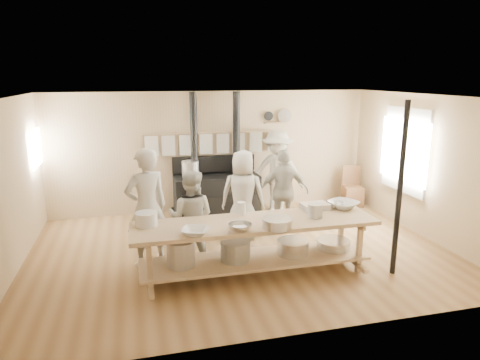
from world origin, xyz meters
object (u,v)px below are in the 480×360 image
Objects in this scene: cook_right at (284,192)px; roasting_pan at (315,206)px; cook_left at (191,217)px; chair at (352,194)px; stove at (216,190)px; prep_table at (255,242)px; cook_by_window at (277,172)px; cook_far_left at (147,208)px; cook_center at (243,195)px.

roasting_pan is (0.06, -1.28, 0.10)m from cook_right.
cook_left is 1.69× the size of chair.
stove is 2.89× the size of chair.
prep_table is 3.16m from cook_by_window.
cook_left is 3.07m from cook_by_window.
prep_table is at bearing 132.82° from cook_far_left.
roasting_pan is (1.93, -0.34, 0.14)m from cook_left.
cook_right is (1.88, 0.94, 0.04)m from cook_left.
cook_by_window is at bearing 65.29° from prep_table.
chair is at bearing -135.13° from cook_center.
chair is at bearing -2.71° from stove.
prep_table is at bearing -89.61° from cook_by_window.
cook_left reaches higher than chair.
cook_right is 1.78× the size of chair.
cook_right is at bearing 57.36° from prep_table.
cook_by_window is at bearing -168.35° from chair.
chair is at bearing 25.65° from cook_by_window.
cook_far_left is at bearing 170.23° from roasting_pan.
stove is at bearing -62.73° from cook_center.
stove is at bearing -162.19° from cook_by_window.
cook_by_window is (1.31, 2.85, 0.38)m from prep_table.
cook_center is at bearing 19.35° from cook_right.
stove is at bearing 112.02° from roasting_pan.
cook_center is at bearing -104.03° from cook_by_window.
cook_far_left is at bearing -144.84° from chair.
cook_far_left reaches higher than prep_table.
cook_center is 1.46m from roasting_pan.
cook_right is 1.28m from roasting_pan.
stove reaches higher than prep_table.
cook_left is at bearing -109.58° from cook_by_window.
chair is (4.68, 2.09, -0.67)m from cook_far_left.
chair is (3.16, 2.87, -0.25)m from prep_table.
chair is at bearing -175.96° from cook_far_left.
cook_center is 3.31m from chair.
roasting_pan is at bearing 150.22° from cook_far_left.
cook_far_left is 4.35× the size of roasting_pan.
prep_table is 1.76m from cook_far_left.
cook_center is at bearing -119.38° from cook_left.
cook_center is (1.72, 0.71, -0.11)m from cook_far_left.
cook_far_left is at bearing 28.98° from cook_right.
cook_left is 0.95× the size of cook_right.
chair is at bearing 42.21° from prep_table.
stove reaches higher than cook_center.
prep_table is at bearing -163.14° from roasting_pan.
cook_right is at bearing 92.61° from roasting_pan.
prep_table is 8.38× the size of roasting_pan.
chair is (4.01, 2.20, -0.49)m from cook_left.
cook_left is at bearing 170.03° from roasting_pan.
cook_center reaches higher than roasting_pan.
cook_center is 1.76m from cook_by_window.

